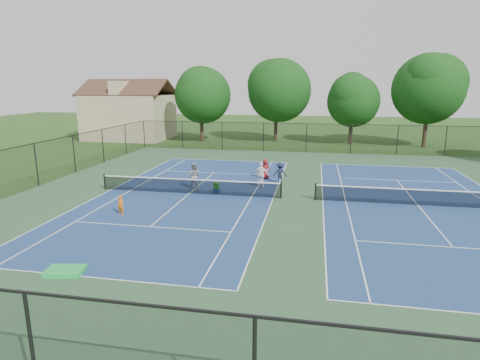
% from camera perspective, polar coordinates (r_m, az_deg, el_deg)
% --- Properties ---
extents(ground, '(140.00, 140.00, 0.00)m').
position_cam_1_polar(ground, '(25.10, 8.23, -2.71)').
color(ground, '#234716').
rests_on(ground, ground).
extents(court_pad, '(36.00, 36.00, 0.01)m').
position_cam_1_polar(court_pad, '(25.10, 8.23, -2.70)').
color(court_pad, '#2D502D').
rests_on(court_pad, ground).
extents(tennis_court_left, '(12.00, 23.83, 1.07)m').
position_cam_1_polar(tennis_court_left, '(26.27, -7.20, -1.72)').
color(tennis_court_left, navy).
rests_on(tennis_court_left, ground).
extents(tennis_court_right, '(12.00, 23.83, 1.07)m').
position_cam_1_polar(tennis_court_right, '(25.79, 23.98, -3.09)').
color(tennis_court_right, navy).
rests_on(tennis_court_right, ground).
extents(perimeter_fence, '(36.08, 36.08, 3.02)m').
position_cam_1_polar(perimeter_fence, '(24.71, 8.35, 0.87)').
color(perimeter_fence, black).
rests_on(perimeter_fence, ground).
extents(tree_back_a, '(6.80, 6.80, 9.15)m').
position_cam_1_polar(tree_back_a, '(50.09, -5.57, 12.34)').
color(tree_back_a, '#2D2116').
rests_on(tree_back_a, ground).
extents(tree_back_b, '(7.60, 7.60, 10.03)m').
position_cam_1_polar(tree_back_b, '(50.35, 5.22, 12.98)').
color(tree_back_b, '#2D2116').
rests_on(tree_back_b, ground).
extents(tree_back_c, '(6.00, 6.00, 8.40)m').
position_cam_1_polar(tree_back_c, '(49.31, 15.75, 11.25)').
color(tree_back_c, '#2D2116').
rests_on(tree_back_c, ground).
extents(tree_back_d, '(7.80, 7.80, 10.37)m').
position_cam_1_polar(tree_back_d, '(49.62, 25.38, 12.04)').
color(tree_back_d, '#2D2116').
rests_on(tree_back_d, ground).
extents(clapboard_house, '(10.80, 8.10, 7.65)m').
position_cam_1_polar(clapboard_house, '(54.75, -15.43, 8.92)').
color(clapboard_house, tan).
rests_on(clapboard_house, ground).
extents(child_player, '(0.45, 0.35, 1.11)m').
position_cam_1_polar(child_player, '(22.62, -16.59, -3.47)').
color(child_player, orange).
rests_on(child_player, ground).
extents(instructor, '(0.92, 0.74, 1.83)m').
position_cam_1_polar(instructor, '(27.22, -6.59, 0.60)').
color(instructor, gray).
rests_on(instructor, ground).
extents(bystander_a, '(1.05, 0.47, 1.77)m').
position_cam_1_polar(bystander_a, '(27.52, 3.03, 0.75)').
color(bystander_a, white).
rests_on(bystander_a, ground).
extents(bystander_b, '(1.01, 0.64, 1.49)m').
position_cam_1_polar(bystander_b, '(28.84, 5.71, 1.00)').
color(bystander_b, '#161E31').
rests_on(bystander_b, ground).
extents(bystander_c, '(0.83, 0.64, 1.50)m').
position_cam_1_polar(bystander_c, '(30.12, 3.61, 1.58)').
color(bystander_c, maroon).
rests_on(bystander_c, ground).
extents(ball_crate, '(0.38, 0.33, 0.33)m').
position_cam_1_polar(ball_crate, '(26.16, -3.38, -1.55)').
color(ball_crate, navy).
rests_on(ball_crate, ground).
extents(ball_hopper, '(0.37, 0.33, 0.38)m').
position_cam_1_polar(ball_hopper, '(26.08, -3.39, -0.81)').
color(ball_hopper, green).
rests_on(ball_hopper, ball_crate).
extents(green_tarp, '(1.51, 1.14, 0.18)m').
position_cam_1_polar(green_tarp, '(16.74, -23.65, -11.79)').
color(green_tarp, green).
rests_on(green_tarp, ground).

